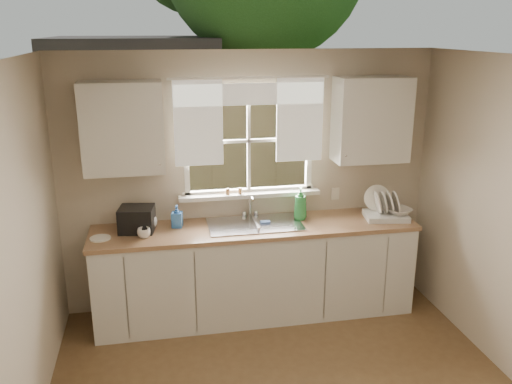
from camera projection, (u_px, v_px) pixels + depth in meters
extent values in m
cube|color=beige|center=(249.00, 246.00, 5.46)|extent=(3.60, 0.02, 1.15)
cube|color=beige|center=(249.00, 69.00, 4.95)|extent=(3.60, 0.02, 0.35)
cube|color=beige|center=(120.00, 146.00, 4.93)|extent=(1.20, 0.02, 1.00)
cube|color=beige|center=(368.00, 137.00, 5.36)|extent=(1.20, 0.02, 1.00)
cube|color=silver|center=(312.00, 63.00, 3.02)|extent=(3.60, 4.00, 0.02)
cube|color=white|center=(249.00, 191.00, 5.31)|extent=(1.30, 0.06, 0.05)
cube|color=white|center=(248.00, 88.00, 5.02)|extent=(1.30, 0.06, 0.05)
cube|color=white|center=(186.00, 143.00, 5.06)|extent=(0.05, 0.06, 1.05)
cube|color=white|center=(309.00, 138.00, 5.27)|extent=(0.05, 0.06, 1.05)
cube|color=white|center=(249.00, 141.00, 5.16)|extent=(0.03, 0.04, 1.00)
cube|color=white|center=(249.00, 141.00, 5.16)|extent=(1.20, 0.04, 0.03)
cube|color=white|center=(250.00, 195.00, 5.26)|extent=(1.38, 0.14, 0.04)
cylinder|color=white|center=(250.00, 78.00, 4.91)|extent=(1.50, 0.02, 0.02)
cube|color=silver|center=(198.00, 123.00, 4.95)|extent=(0.45, 0.02, 0.80)
cube|color=silver|center=(300.00, 120.00, 5.13)|extent=(0.45, 0.02, 0.80)
cube|color=silver|center=(250.00, 94.00, 4.97)|extent=(1.40, 0.02, 0.20)
cube|color=silver|center=(255.00, 272.00, 5.20)|extent=(3.00, 0.62, 0.87)
cube|color=#976F4B|center=(255.00, 228.00, 5.07)|extent=(3.04, 0.65, 0.04)
cube|color=silver|center=(123.00, 128.00, 4.71)|extent=(0.70, 0.33, 0.80)
cube|color=silver|center=(371.00, 120.00, 5.13)|extent=(0.70, 0.33, 0.80)
cube|color=beige|center=(335.00, 194.00, 5.46)|extent=(0.08, 0.01, 0.12)
cylinder|color=brown|center=(240.00, 191.00, 5.21)|extent=(0.04, 0.04, 0.06)
cylinder|color=brown|center=(228.00, 192.00, 5.19)|extent=(0.04, 0.04, 0.06)
cube|color=#335421|center=(203.00, 175.00, 10.33)|extent=(20.00, 10.00, 0.02)
cube|color=#937B51|center=(214.00, 151.00, 8.18)|extent=(8.00, 0.10, 1.80)
cube|color=maroon|center=(136.00, 107.00, 11.19)|extent=(3.00, 3.00, 2.20)
cube|color=black|center=(132.00, 45.00, 10.83)|extent=(3.20, 3.20, 0.30)
cylinder|color=#423021|center=(264.00, 83.00, 11.05)|extent=(0.36, 0.36, 3.20)
cube|color=#B7B7BC|center=(255.00, 233.00, 5.11)|extent=(0.84, 0.46, 0.18)
cube|color=#B7B7BC|center=(255.00, 224.00, 5.09)|extent=(0.88, 0.50, 0.01)
cube|color=#B7B7BC|center=(255.00, 227.00, 5.10)|extent=(0.02, 0.41, 0.14)
cylinder|color=silver|center=(250.00, 205.00, 5.29)|extent=(0.03, 0.03, 0.22)
cylinder|color=silver|center=(251.00, 197.00, 5.19)|extent=(0.02, 0.18, 0.02)
sphere|color=silver|center=(244.00, 213.00, 5.31)|extent=(0.05, 0.05, 0.05)
sphere|color=silver|center=(256.00, 213.00, 5.33)|extent=(0.05, 0.05, 0.05)
cube|color=silver|center=(386.00, 216.00, 5.25)|extent=(0.44, 0.36, 0.05)
cylinder|color=white|center=(377.00, 198.00, 5.31)|extent=(0.27, 0.12, 0.25)
cylinder|color=white|center=(378.00, 203.00, 5.21)|extent=(0.10, 0.23, 0.22)
cylinder|color=white|center=(384.00, 202.00, 5.21)|extent=(0.10, 0.23, 0.22)
cylinder|color=white|center=(390.00, 202.00, 5.21)|extent=(0.10, 0.23, 0.22)
cylinder|color=white|center=(396.00, 202.00, 5.21)|extent=(0.10, 0.23, 0.22)
imported|color=silver|center=(399.00, 211.00, 5.22)|extent=(0.29, 0.29, 0.06)
imported|color=#2C893F|center=(300.00, 203.00, 5.19)|extent=(0.15, 0.15, 0.32)
imported|color=#3574CA|center=(177.00, 216.00, 5.00)|extent=(0.11, 0.12, 0.21)
imported|color=#F1EDC6|center=(149.00, 218.00, 4.98)|extent=(0.18, 0.18, 0.19)
cylinder|color=white|center=(100.00, 238.00, 4.75)|extent=(0.18, 0.18, 0.01)
imported|color=white|center=(144.00, 233.00, 4.76)|extent=(0.13, 0.13, 0.09)
cube|color=black|center=(137.00, 219.00, 4.91)|extent=(0.35, 0.31, 0.22)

